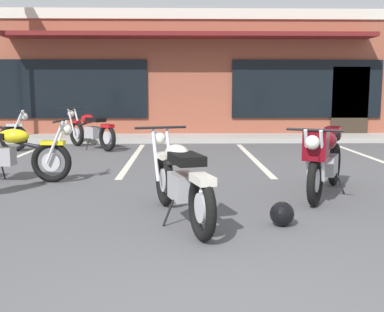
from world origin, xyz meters
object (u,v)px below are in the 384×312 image
at_px(motorcycle_red_sportbike, 325,158).
at_px(motorcycle_black_cruiser, 7,152).
at_px(helmet_on_pavement, 282,214).
at_px(motorcycle_green_cafe_racer, 91,130).
at_px(motorcycle_foreground_classic, 180,179).

distance_m(motorcycle_red_sportbike, motorcycle_black_cruiser, 4.77).
height_order(motorcycle_red_sportbike, helmet_on_pavement, motorcycle_red_sportbike).
distance_m(motorcycle_red_sportbike, helmet_on_pavement, 1.68).
xyz_separation_m(motorcycle_red_sportbike, motorcycle_green_cafe_racer, (-4.14, 5.30, -0.07)).
height_order(motorcycle_foreground_classic, helmet_on_pavement, motorcycle_foreground_classic).
bearing_deg(motorcycle_red_sportbike, motorcycle_green_cafe_racer, 128.04).
height_order(motorcycle_foreground_classic, motorcycle_green_cafe_racer, same).
bearing_deg(helmet_on_pavement, motorcycle_red_sportbike, 58.09).
bearing_deg(helmet_on_pavement, motorcycle_green_cafe_racer, 116.16).
relative_size(motorcycle_foreground_classic, motorcycle_red_sportbike, 1.06).
distance_m(motorcycle_black_cruiser, motorcycle_green_cafe_racer, 4.22).
relative_size(motorcycle_foreground_classic, motorcycle_green_cafe_racer, 1.20).
relative_size(motorcycle_black_cruiser, motorcycle_green_cafe_racer, 1.23).
bearing_deg(motorcycle_red_sportbike, motorcycle_black_cruiser, 166.60).
height_order(motorcycle_foreground_classic, motorcycle_black_cruiser, same).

